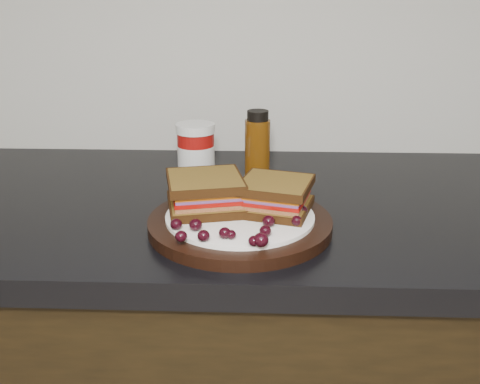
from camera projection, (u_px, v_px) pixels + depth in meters
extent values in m
cube|color=black|center=(291.00, 209.00, 0.95)|extent=(3.98, 0.60, 0.04)
cylinder|color=black|center=(240.00, 223.00, 0.82)|extent=(0.28, 0.28, 0.02)
ellipsoid|color=black|center=(176.00, 224.00, 0.76)|extent=(0.02, 0.02, 0.02)
ellipsoid|color=black|center=(196.00, 225.00, 0.75)|extent=(0.02, 0.02, 0.02)
ellipsoid|color=black|center=(181.00, 236.00, 0.72)|extent=(0.02, 0.02, 0.02)
ellipsoid|color=black|center=(204.00, 236.00, 0.72)|extent=(0.02, 0.02, 0.02)
ellipsoid|color=black|center=(225.00, 233.00, 0.73)|extent=(0.02, 0.02, 0.02)
ellipsoid|color=black|center=(231.00, 234.00, 0.73)|extent=(0.01, 0.01, 0.01)
ellipsoid|color=black|center=(254.00, 241.00, 0.71)|extent=(0.02, 0.02, 0.01)
ellipsoid|color=black|center=(261.00, 240.00, 0.70)|extent=(0.02, 0.02, 0.02)
ellipsoid|color=black|center=(265.00, 231.00, 0.74)|extent=(0.02, 0.02, 0.02)
ellipsoid|color=black|center=(269.00, 221.00, 0.77)|extent=(0.02, 0.02, 0.02)
ellipsoid|color=black|center=(297.00, 221.00, 0.77)|extent=(0.02, 0.02, 0.02)
ellipsoid|color=black|center=(288.00, 214.00, 0.79)|extent=(0.02, 0.02, 0.02)
ellipsoid|color=black|center=(301.00, 211.00, 0.80)|extent=(0.02, 0.02, 0.02)
ellipsoid|color=black|center=(302.00, 204.00, 0.83)|extent=(0.02, 0.02, 0.02)
ellipsoid|color=black|center=(289.00, 199.00, 0.85)|extent=(0.02, 0.02, 0.02)
ellipsoid|color=black|center=(264.00, 202.00, 0.83)|extent=(0.02, 0.02, 0.02)
ellipsoid|color=black|center=(201.00, 196.00, 0.86)|extent=(0.02, 0.02, 0.02)
ellipsoid|color=black|center=(206.00, 202.00, 0.83)|extent=(0.02, 0.02, 0.02)
ellipsoid|color=black|center=(186.00, 206.00, 0.82)|extent=(0.02, 0.02, 0.02)
ellipsoid|color=black|center=(180.00, 204.00, 0.83)|extent=(0.02, 0.02, 0.02)
ellipsoid|color=black|center=(195.00, 213.00, 0.79)|extent=(0.02, 0.02, 0.02)
ellipsoid|color=black|center=(211.00, 202.00, 0.84)|extent=(0.02, 0.02, 0.02)
ellipsoid|color=black|center=(207.00, 203.00, 0.83)|extent=(0.02, 0.02, 0.02)
ellipsoid|color=black|center=(178.00, 207.00, 0.82)|extent=(0.02, 0.02, 0.02)
cylinder|color=maroon|center=(196.00, 152.00, 1.02)|extent=(0.08, 0.08, 0.11)
cylinder|color=#502B08|center=(257.00, 145.00, 1.02)|extent=(0.05, 0.05, 0.13)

